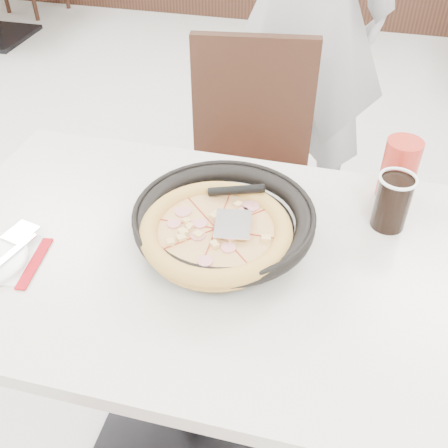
% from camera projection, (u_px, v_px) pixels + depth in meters
% --- Properties ---
extents(floor, '(7.00, 7.00, 0.00)m').
position_uv_depth(floor, '(125.00, 362.00, 1.84)').
color(floor, '#B8B8B3').
rests_on(floor, ground).
extents(main_table, '(1.21, 0.82, 0.75)m').
position_uv_depth(main_table, '(193.00, 348.00, 1.44)').
color(main_table, silver).
rests_on(main_table, floor).
extents(chair_far, '(0.47, 0.47, 0.95)m').
position_uv_depth(chair_far, '(247.00, 192.00, 1.81)').
color(chair_far, black).
rests_on(chair_far, floor).
extents(trivet, '(0.11, 0.11, 0.04)m').
position_uv_depth(trivet, '(220.00, 244.00, 1.18)').
color(trivet, black).
rests_on(trivet, main_table).
extents(pizza_pan, '(0.32, 0.32, 0.01)m').
position_uv_depth(pizza_pan, '(224.00, 227.00, 1.19)').
color(pizza_pan, black).
rests_on(pizza_pan, trivet).
extents(pizza, '(0.31, 0.31, 0.02)m').
position_uv_depth(pizza, '(216.00, 236.00, 1.13)').
color(pizza, gold).
rests_on(pizza, pizza_pan).
extents(pizza_server, '(0.09, 0.11, 0.00)m').
position_uv_depth(pizza_server, '(233.00, 224.00, 1.11)').
color(pizza_server, white).
rests_on(pizza_server, pizza).
extents(napkin, '(0.18, 0.18, 0.00)m').
position_uv_depth(napkin, '(4.00, 258.00, 1.17)').
color(napkin, white).
rests_on(napkin, main_table).
extents(fork, '(0.05, 0.16, 0.00)m').
position_uv_depth(fork, '(9.00, 256.00, 1.15)').
color(fork, white).
rests_on(fork, side_plate).
extents(cola_glass, '(0.08, 0.08, 0.13)m').
position_uv_depth(cola_glass, '(392.00, 203.00, 1.21)').
color(cola_glass, black).
rests_on(cola_glass, main_table).
extents(red_cup, '(0.09, 0.09, 0.16)m').
position_uv_depth(red_cup, '(399.00, 170.00, 1.29)').
color(red_cup, '#B62A1E').
rests_on(red_cup, main_table).
extents(diner_person, '(0.71, 0.50, 1.86)m').
position_uv_depth(diner_person, '(305.00, 7.00, 1.91)').
color(diner_person, '#9E9FA3').
rests_on(diner_person, floor).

